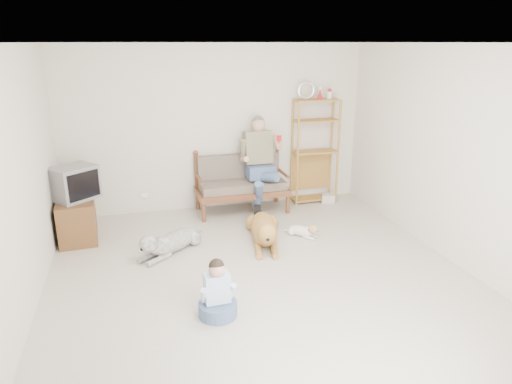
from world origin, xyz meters
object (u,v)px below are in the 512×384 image
object	(u,v)px
tv_stand	(77,218)
loveseat	(241,182)
etagere	(315,150)
golden_retriever	(264,230)

from	to	relation	value
tv_stand	loveseat	bearing A→B (deg)	7.10
etagere	golden_retriever	size ratio (longest dim) A/B	1.42
golden_retriever	tv_stand	bearing A→B (deg)	173.11
etagere	golden_retriever	bearing A→B (deg)	-132.39
etagere	golden_retriever	world-z (taller)	etagere
loveseat	tv_stand	xyz separation A→B (m)	(-2.55, -0.49, -0.19)
tv_stand	golden_retriever	bearing A→B (deg)	-22.60
etagere	golden_retriever	distance (m)	2.13
loveseat	tv_stand	distance (m)	2.61
etagere	tv_stand	distance (m)	4.00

